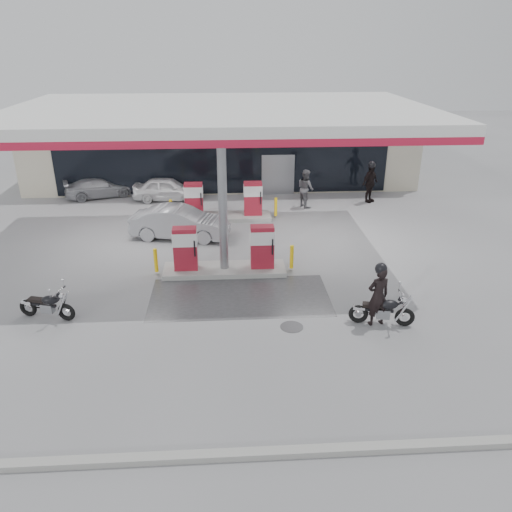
{
  "coord_description": "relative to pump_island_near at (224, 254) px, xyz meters",
  "views": [
    {
      "loc": [
        0.12,
        -14.81,
        7.99
      ],
      "look_at": [
        1.09,
        0.66,
        1.2
      ],
      "focal_mm": 35.0,
      "sensor_mm": 36.0,
      "label": 1
    }
  ],
  "objects": [
    {
      "name": "ground",
      "position": [
        0.0,
        -2.0,
        -0.71
      ],
      "size": [
        90.0,
        90.0,
        0.0
      ],
      "primitive_type": "plane",
      "color": "gray",
      "rests_on": "ground"
    },
    {
      "name": "wet_patch",
      "position": [
        0.5,
        -2.0,
        -0.71
      ],
      "size": [
        6.0,
        3.0,
        0.0
      ],
      "primitive_type": "cube",
      "color": "#4C4C4F",
      "rests_on": "ground"
    },
    {
      "name": "drain_cover",
      "position": [
        2.0,
        -4.0,
        -0.71
      ],
      "size": [
        0.7,
        0.7,
        0.01
      ],
      "primitive_type": "cylinder",
      "color": "#38383A",
      "rests_on": "ground"
    },
    {
      "name": "kerb",
      "position": [
        0.0,
        -9.0,
        -0.64
      ],
      "size": [
        28.0,
        0.25,
        0.15
      ],
      "primitive_type": "cube",
      "color": "gray",
      "rests_on": "ground"
    },
    {
      "name": "store_building",
      "position": [
        0.01,
        13.94,
        1.3
      ],
      "size": [
        22.0,
        8.22,
        4.0
      ],
      "color": "beige",
      "rests_on": "ground"
    },
    {
      "name": "canopy",
      "position": [
        0.0,
        3.0,
        4.56
      ],
      "size": [
        16.0,
        10.02,
        5.51
      ],
      "color": "silver",
      "rests_on": "ground"
    },
    {
      "name": "pump_island_near",
      "position": [
        0.0,
        0.0,
        0.0
      ],
      "size": [
        5.14,
        1.3,
        1.78
      ],
      "color": "#9E9E99",
      "rests_on": "ground"
    },
    {
      "name": "pump_island_far",
      "position": [
        0.0,
        6.0,
        0.0
      ],
      "size": [
        5.14,
        1.3,
        1.78
      ],
      "color": "#9E9E99",
      "rests_on": "ground"
    },
    {
      "name": "main_motorcycle",
      "position": [
        4.75,
        -4.01,
        -0.26
      ],
      "size": [
        1.96,
        0.83,
        1.01
      ],
      "rotation": [
        0.0,
        0.0,
        -0.2
      ],
      "color": "black",
      "rests_on": "ground"
    },
    {
      "name": "biker_main",
      "position": [
        4.56,
        -3.97,
        0.24
      ],
      "size": [
        0.78,
        0.6,
        1.9
      ],
      "primitive_type": "imported",
      "rotation": [
        0.0,
        0.0,
        3.36
      ],
      "color": "black",
      "rests_on": "ground"
    },
    {
      "name": "parked_motorcycle",
      "position": [
        -5.45,
        -3.01,
        -0.28
      ],
      "size": [
        1.85,
        0.88,
        0.97
      ],
      "rotation": [
        0.0,
        0.0,
        -0.27
      ],
      "color": "black",
      "rests_on": "ground"
    },
    {
      "name": "sedan_white",
      "position": [
        -2.99,
        9.2,
        -0.1
      ],
      "size": [
        3.66,
        1.62,
        1.22
      ],
      "primitive_type": "imported",
      "rotation": [
        0.0,
        0.0,
        1.52
      ],
      "color": "silver",
      "rests_on": "ground"
    },
    {
      "name": "attendant",
      "position": [
        4.19,
        7.64,
        0.26
      ],
      "size": [
        1.05,
        1.16,
        1.93
      ],
      "primitive_type": "imported",
      "rotation": [
        0.0,
        0.0,
        1.99
      ],
      "color": "#555459",
      "rests_on": "ground"
    },
    {
      "name": "hatchback_silver",
      "position": [
        -1.89,
        3.6,
        -0.02
      ],
      "size": [
        4.4,
        2.26,
        1.38
      ],
      "primitive_type": "imported",
      "rotation": [
        0.0,
        0.0,
        1.37
      ],
      "color": "gray",
      "rests_on": "ground"
    },
    {
      "name": "parked_car_left",
      "position": [
        -6.73,
        10.0,
        -0.18
      ],
      "size": [
        3.95,
        2.61,
        1.06
      ],
      "primitive_type": "imported",
      "rotation": [
        0.0,
        0.0,
        1.91
      ],
      "color": "gray",
      "rests_on": "ground"
    },
    {
      "name": "parked_car_right",
      "position": [
        5.57,
        11.96,
        -0.13
      ],
      "size": [
        4.26,
        2.06,
        1.17
      ],
      "primitive_type": "imported",
      "rotation": [
        0.0,
        0.0,
        1.54
      ],
      "color": "#181852",
      "rests_on": "ground"
    },
    {
      "name": "biker_walking",
      "position": [
        7.67,
        8.2,
        0.31
      ],
      "size": [
        1.24,
        1.14,
        2.04
      ],
      "primitive_type": "imported",
      "rotation": [
        0.0,
        0.0,
        0.68
      ],
      "color": "black",
      "rests_on": "ground"
    }
  ]
}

